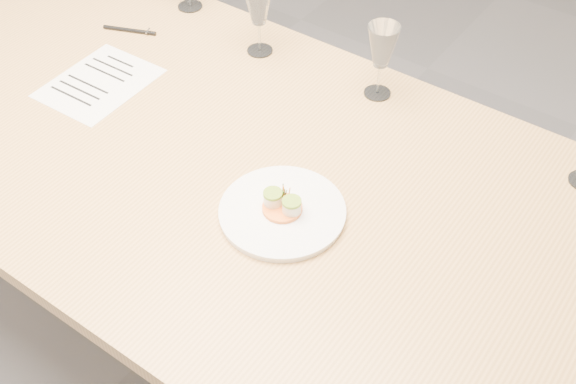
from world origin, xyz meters
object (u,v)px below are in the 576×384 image
Objects in this scene: dining_table at (163,144)px; ballpoint_pen at (130,30)px; recipe_sheet at (99,83)px; wine_glass_1 at (258,6)px; dinner_plate at (282,211)px; wine_glass_2 at (382,48)px.

ballpoint_pen is at bearing 144.01° from dining_table.
recipe_sheet is 0.44m from wine_glass_1.
recipe_sheet is at bearing 171.26° from dinner_plate.
recipe_sheet reaches higher than dining_table.
wine_glass_1 is 0.34m from wine_glass_2.
dining_table is 16.82× the size of ballpoint_pen.
dinner_plate is 1.83× the size of ballpoint_pen.
dining_table is 0.42m from wine_glass_1.
wine_glass_1 is (0.24, 0.34, 0.13)m from recipe_sheet.
wine_glass_2 reaches higher than dining_table.
dinner_plate is at bearing -10.56° from recipe_sheet.
dining_table is 0.24m from recipe_sheet.
dining_table is at bearing -58.34° from ballpoint_pen.
recipe_sheet is (-0.23, 0.02, 0.07)m from dining_table.
ballpoint_pen is (-0.10, 0.21, 0.00)m from recipe_sheet.
dining_table is at bearing -132.69° from wine_glass_2.
wine_glass_2 is at bearing 47.31° from dining_table.
wine_glass_1 is (0.34, 0.13, 0.13)m from ballpoint_pen.
wine_glass_1 reaches higher than wine_glass_2.
recipe_sheet is 0.70m from wine_glass_2.
wine_glass_1 reaches higher than ballpoint_pen.
ballpoint_pen is 0.75× the size of wine_glass_2.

